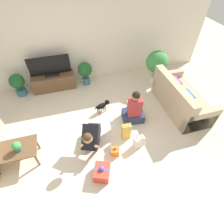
{
  "coord_description": "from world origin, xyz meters",
  "views": [
    {
      "loc": [
        -0.28,
        -2.33,
        3.38
      ],
      "look_at": [
        0.51,
        0.41,
        0.45
      ],
      "focal_mm": 28.0,
      "sensor_mm": 36.0,
      "label": 1
    }
  ],
  "objects_px": {
    "potted_plant_back_right": "(85,71)",
    "potted_plant_corner_right": "(157,63)",
    "person_kneeling": "(91,136)",
    "gift_box_b": "(102,172)",
    "dog": "(103,105)",
    "gift_bag_a": "(139,142)",
    "coffee_table": "(14,151)",
    "sofa_right": "(180,99)",
    "tv": "(50,67)",
    "person_sitting": "(134,110)",
    "tabletop_plant": "(17,146)",
    "gift_bag_b": "(126,131)",
    "tv_console": "(54,82)",
    "potted_plant_back_left": "(18,83)",
    "gift_box_a": "(115,151)"
  },
  "relations": [
    {
      "from": "gift_box_a",
      "to": "gift_bag_b",
      "type": "height_order",
      "value": "gift_bag_b"
    },
    {
      "from": "tv",
      "to": "gift_box_b",
      "type": "xyz_separation_m",
      "value": [
        0.73,
        -3.14,
        -0.61
      ]
    },
    {
      "from": "potted_plant_back_right",
      "to": "potted_plant_corner_right",
      "type": "height_order",
      "value": "potted_plant_corner_right"
    },
    {
      "from": "person_sitting",
      "to": "tabletop_plant",
      "type": "height_order",
      "value": "person_sitting"
    },
    {
      "from": "person_kneeling",
      "to": "gift_box_a",
      "type": "xyz_separation_m",
      "value": [
        0.43,
        -0.33,
        -0.26
      ]
    },
    {
      "from": "tv_console",
      "to": "tv",
      "type": "xyz_separation_m",
      "value": [
        -0.0,
        -0.0,
        0.49
      ]
    },
    {
      "from": "potted_plant_back_right",
      "to": "potted_plant_corner_right",
      "type": "bearing_deg",
      "value": -14.44
    },
    {
      "from": "potted_plant_back_right",
      "to": "gift_box_b",
      "type": "xyz_separation_m",
      "value": [
        -0.24,
        -3.09,
        -0.36
      ]
    },
    {
      "from": "sofa_right",
      "to": "potted_plant_back_left",
      "type": "distance_m",
      "value": 4.52
    },
    {
      "from": "tv",
      "to": "gift_bag_b",
      "type": "xyz_separation_m",
      "value": [
        1.49,
        -2.4,
        -0.51
      ]
    },
    {
      "from": "tabletop_plant",
      "to": "person_sitting",
      "type": "bearing_deg",
      "value": 10.82
    },
    {
      "from": "tv",
      "to": "person_sitting",
      "type": "xyz_separation_m",
      "value": [
        1.84,
        -1.92,
        -0.38
      ]
    },
    {
      "from": "gift_bag_b",
      "to": "person_kneeling",
      "type": "bearing_deg",
      "value": -179.14
    },
    {
      "from": "sofa_right",
      "to": "potted_plant_corner_right",
      "type": "distance_m",
      "value": 1.3
    },
    {
      "from": "coffee_table",
      "to": "tabletop_plant",
      "type": "xyz_separation_m",
      "value": [
        0.12,
        -0.05,
        0.18
      ]
    },
    {
      "from": "potted_plant_back_right",
      "to": "person_kneeling",
      "type": "height_order",
      "value": "person_kneeling"
    },
    {
      "from": "gift_bag_b",
      "to": "dog",
      "type": "bearing_deg",
      "value": 106.79
    },
    {
      "from": "potted_plant_back_right",
      "to": "gift_bag_a",
      "type": "relative_size",
      "value": 2.32
    },
    {
      "from": "potted_plant_corner_right",
      "to": "gift_box_b",
      "type": "distance_m",
      "value": 3.49
    },
    {
      "from": "gift_bag_a",
      "to": "potted_plant_corner_right",
      "type": "bearing_deg",
      "value": 57.15
    },
    {
      "from": "person_kneeling",
      "to": "coffee_table",
      "type": "bearing_deg",
      "value": -161.83
    },
    {
      "from": "person_kneeling",
      "to": "potted_plant_back_right",
      "type": "bearing_deg",
      "value": 103.18
    },
    {
      "from": "potted_plant_back_left",
      "to": "person_sitting",
      "type": "distance_m",
      "value": 3.38
    },
    {
      "from": "sofa_right",
      "to": "potted_plant_back_left",
      "type": "height_order",
      "value": "sofa_right"
    },
    {
      "from": "gift_box_a",
      "to": "potted_plant_corner_right",
      "type": "bearing_deg",
      "value": 48.32
    },
    {
      "from": "person_kneeling",
      "to": "gift_box_b",
      "type": "relative_size",
      "value": 1.96
    },
    {
      "from": "gift_bag_a",
      "to": "tv_console",
      "type": "bearing_deg",
      "value": 121.98
    },
    {
      "from": "person_kneeling",
      "to": "tv_console",
      "type": "bearing_deg",
      "value": 125.91
    },
    {
      "from": "gift_bag_a",
      "to": "tabletop_plant",
      "type": "relative_size",
      "value": 1.43
    },
    {
      "from": "person_kneeling",
      "to": "person_sitting",
      "type": "relative_size",
      "value": 0.9
    },
    {
      "from": "tv",
      "to": "tv_console",
      "type": "bearing_deg",
      "value": 63.43
    },
    {
      "from": "tv_console",
      "to": "gift_box_a",
      "type": "relative_size",
      "value": 5.61
    },
    {
      "from": "potted_plant_corner_right",
      "to": "gift_box_a",
      "type": "distance_m",
      "value": 2.95
    },
    {
      "from": "potted_plant_corner_right",
      "to": "gift_bag_a",
      "type": "relative_size",
      "value": 3.34
    },
    {
      "from": "sofa_right",
      "to": "dog",
      "type": "height_order",
      "value": "sofa_right"
    },
    {
      "from": "potted_plant_corner_right",
      "to": "gift_bag_a",
      "type": "xyz_separation_m",
      "value": [
        -1.36,
        -2.11,
        -0.55
      ]
    },
    {
      "from": "tabletop_plant",
      "to": "gift_bag_a",
      "type": "bearing_deg",
      "value": -6.69
    },
    {
      "from": "potted_plant_back_right",
      "to": "person_kneeling",
      "type": "relative_size",
      "value": 0.87
    },
    {
      "from": "person_kneeling",
      "to": "gift_box_a",
      "type": "relative_size",
      "value": 3.85
    },
    {
      "from": "person_sitting",
      "to": "tabletop_plant",
      "type": "distance_m",
      "value": 2.63
    },
    {
      "from": "dog",
      "to": "tabletop_plant",
      "type": "height_order",
      "value": "tabletop_plant"
    },
    {
      "from": "gift_bag_a",
      "to": "potted_plant_back_right",
      "type": "bearing_deg",
      "value": 105.07
    },
    {
      "from": "sofa_right",
      "to": "tv_console",
      "type": "distance_m",
      "value": 3.67
    },
    {
      "from": "tv",
      "to": "person_kneeling",
      "type": "distance_m",
      "value": 2.53
    },
    {
      "from": "coffee_table",
      "to": "gift_bag_a",
      "type": "height_order",
      "value": "coffee_table"
    },
    {
      "from": "gift_box_a",
      "to": "gift_box_b",
      "type": "height_order",
      "value": "gift_box_b"
    },
    {
      "from": "tv_console",
      "to": "tabletop_plant",
      "type": "xyz_separation_m",
      "value": [
        -0.73,
        -2.41,
        0.32
      ]
    },
    {
      "from": "sofa_right",
      "to": "tv",
      "type": "xyz_separation_m",
      "value": [
        -3.19,
        1.82,
        0.42
      ]
    },
    {
      "from": "dog",
      "to": "gift_bag_a",
      "type": "bearing_deg",
      "value": -178.9
    },
    {
      "from": "sofa_right",
      "to": "tabletop_plant",
      "type": "bearing_deg",
      "value": 98.53
    }
  ]
}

